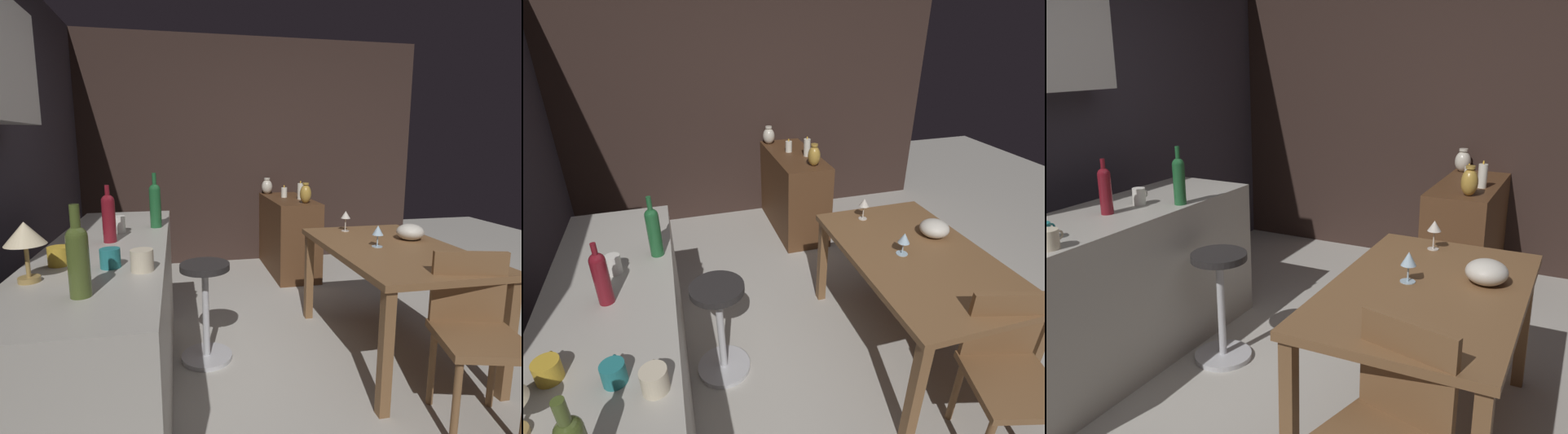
{
  "view_description": "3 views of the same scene",
  "coord_description": "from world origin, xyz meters",
  "views": [
    {
      "loc": [
        -2.3,
        1.0,
        1.43
      ],
      "look_at": [
        0.96,
        0.33,
        0.81
      ],
      "focal_mm": 28.19,
      "sensor_mm": 36.0,
      "label": 1
    },
    {
      "loc": [
        -1.62,
        1.0,
        2.04
      ],
      "look_at": [
        0.6,
        0.33,
        0.85
      ],
      "focal_mm": 26.93,
      "sensor_mm": 36.0,
      "label": 2
    },
    {
      "loc": [
        -2.23,
        -0.96,
        1.74
      ],
      "look_at": [
        0.65,
        0.5,
        0.81
      ],
      "focal_mm": 39.1,
      "sensor_mm": 36.0,
      "label": 3
    }
  ],
  "objects": [
    {
      "name": "vase_ceramic_ivory",
      "position": [
        2.39,
        -0.04,
        0.91
      ],
      "size": [
        0.13,
        0.13,
        0.19
      ],
      "color": "beige",
      "rests_on": "sideboard_cabinet"
    },
    {
      "name": "wine_bottle_green",
      "position": [
        0.28,
        1.14,
        1.05
      ],
      "size": [
        0.07,
        0.07,
        0.34
      ],
      "color": "#1E592D",
      "rests_on": "kitchen_counter"
    },
    {
      "name": "cup_cream",
      "position": [
        -0.61,
        1.15,
        0.95
      ],
      "size": [
        0.13,
        0.09,
        0.09
      ],
      "color": "beige",
      "rests_on": "kitchen_counter"
    },
    {
      "name": "chair_near_window",
      "position": [
        -0.63,
        -0.45,
        0.49
      ],
      "size": [
        0.49,
        0.49,
        0.87
      ],
      "color": "brown",
      "rests_on": "ground_plane"
    },
    {
      "name": "wall_side_right",
      "position": [
        2.55,
        0.3,
        1.3
      ],
      "size": [
        0.1,
        4.4,
        2.6
      ],
      "primitive_type": "cube",
      "color": "#33231E",
      "rests_on": "ground_plane"
    },
    {
      "name": "cup_white",
      "position": [
        0.17,
        1.34,
        0.95
      ],
      "size": [
        0.11,
        0.07,
        0.1
      ],
      "color": "white",
      "rests_on": "kitchen_counter"
    },
    {
      "name": "pillar_candle_tall",
      "position": [
        1.87,
        -0.29,
        0.91
      ],
      "size": [
        0.06,
        0.06,
        0.2
      ],
      "color": "white",
      "rests_on": "sideboard_cabinet"
    },
    {
      "name": "bar_stool",
      "position": [
        0.23,
        0.85,
        0.35
      ],
      "size": [
        0.34,
        0.34,
        0.66
      ],
      "color": "#262323",
      "rests_on": "ground_plane"
    },
    {
      "name": "kitchen_counter",
      "position": [
        -0.14,
        1.37,
        0.45
      ],
      "size": [
        2.1,
        0.6,
        0.9
      ],
      "primitive_type": "cube",
      "color": "#B2ADA3",
      "rests_on": "ground_plane"
    },
    {
      "name": "dining_table",
      "position": [
        0.1,
        -0.39,
        0.65
      ],
      "size": [
        1.35,
        0.83,
        0.74
      ],
      "color": "brown",
      "rests_on": "ground_plane"
    },
    {
      "name": "pillar_candle_short",
      "position": [
        2.05,
        -0.16,
        0.88
      ],
      "size": [
        0.07,
        0.07,
        0.14
      ],
      "color": "white",
      "rests_on": "sideboard_cabinet"
    },
    {
      "name": "wine_glass_left",
      "position": [
        0.62,
        -0.27,
        0.86
      ],
      "size": [
        0.07,
        0.07,
        0.16
      ],
      "color": "silver",
      "rests_on": "dining_table"
    },
    {
      "name": "sideboard_cabinet",
      "position": [
        1.99,
        -0.18,
        0.41
      ],
      "size": [
        1.1,
        0.44,
        0.82
      ],
      "primitive_type": "cube",
      "color": "#56351E",
      "rests_on": "ground_plane"
    },
    {
      "name": "fruit_bowl",
      "position": [
        0.26,
        -0.61,
        0.8
      ],
      "size": [
        0.19,
        0.19,
        0.11
      ],
      "primitive_type": "ellipsoid",
      "color": "beige",
      "rests_on": "dining_table"
    },
    {
      "name": "wine_bottle_ruby",
      "position": [
        -0.06,
        1.36,
        1.04
      ],
      "size": [
        0.07,
        0.07,
        0.31
      ],
      "color": "maroon",
      "rests_on": "kitchen_counter"
    },
    {
      "name": "vase_brass",
      "position": [
        1.58,
        -0.25,
        0.92
      ],
      "size": [
        0.11,
        0.11,
        0.21
      ],
      "color": "#B78C38",
      "rests_on": "sideboard_cabinet"
    },
    {
      "name": "wine_glass_right",
      "position": [
        0.12,
        -0.29,
        0.85
      ],
      "size": [
        0.07,
        0.07,
        0.15
      ],
      "color": "silver",
      "rests_on": "dining_table"
    },
    {
      "name": "ground_plane",
      "position": [
        0.0,
        0.0,
        0.0
      ],
      "size": [
        9.0,
        9.0,
        0.0
      ],
      "primitive_type": "plane",
      "color": "#B7B2A8"
    }
  ]
}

